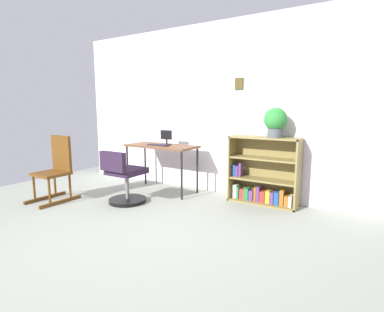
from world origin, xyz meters
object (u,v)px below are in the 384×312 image
Objects in this scene: office_chair at (124,180)px; bookshelf_low at (263,175)px; keyboard at (158,145)px; potted_plant_on_shelf at (275,121)px; rocking_chair at (56,168)px; desk at (161,149)px; monitor at (166,138)px.

office_chair is 1.93m from bookshelf_low.
keyboard is 0.94× the size of potted_plant_on_shelf.
rocking_chair is at bearing -156.42° from office_chair.
rocking_chair is at bearing -152.54° from potted_plant_on_shelf.
office_chair reaches higher than desk.
office_chair is (-0.05, -0.70, -0.42)m from keyboard.
bookshelf_low is (1.56, 0.28, -0.28)m from desk.
monitor is 1.72m from potted_plant_on_shelf.
desk is 0.20m from monitor.
bookshelf_low reaches higher than rocking_chair.
potted_plant_on_shelf is (0.15, -0.06, 0.74)m from bookshelf_low.
monitor is at bearing 74.72° from desk.
keyboard is 0.49× the size of office_chair.
desk is 1.55m from rocking_chair.
keyboard is 0.40× the size of rocking_chair.
rocking_chair is (-0.93, -0.41, 0.14)m from office_chair.
rocking_chair is 3.12m from potted_plant_on_shelf.
rocking_chair reaches higher than desk.
monitor reaches higher than rocking_chair.
office_chair is (-0.05, -0.77, -0.35)m from desk.
potted_plant_on_shelf is (1.72, 0.23, 0.47)m from desk.
rocking_chair is at bearing -129.87° from desk.
monitor is 0.25× the size of rocking_chair.
office_chair is (-0.08, -0.87, -0.52)m from monitor.
potted_plant_on_shelf is (1.77, 1.00, 0.82)m from office_chair.
bookshelf_low is 2.44× the size of potted_plant_on_shelf.
desk is at bearing -172.50° from potted_plant_on_shelf.
potted_plant_on_shelf is at bearing 9.89° from keyboard.
keyboard reaches higher than office_chair.
office_chair is 1.03m from rocking_chair.
bookshelf_low is (2.55, 1.46, -0.06)m from rocking_chair.
rocking_chair is (-1.01, -1.27, -0.39)m from monitor.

